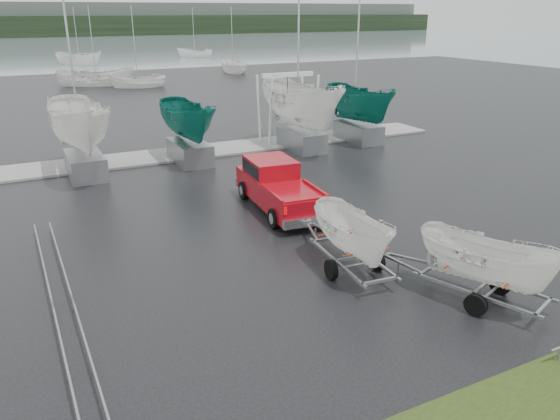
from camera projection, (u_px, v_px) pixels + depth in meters
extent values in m
plane|color=black|center=(320.00, 230.00, 19.85)|extent=(120.00, 120.00, 0.00)
plane|color=gray|center=(50.00, 52.00, 103.57)|extent=(300.00, 300.00, 0.00)
cube|color=gray|center=(201.00, 151.00, 30.72)|extent=(30.00, 3.00, 0.12)
cube|color=black|center=(25.00, 27.00, 161.13)|extent=(300.00, 8.00, 6.00)
cube|color=#4C5651|center=(22.00, 19.00, 167.14)|extent=(300.00, 6.00, 10.00)
cube|color=maroon|center=(279.00, 192.00, 21.65)|extent=(2.37, 5.61, 0.89)
cube|color=maroon|center=(271.00, 168.00, 22.27)|extent=(1.93, 2.31, 0.80)
cube|color=black|center=(271.00, 167.00, 22.26)|extent=(1.94, 2.08, 0.52)
cube|color=silver|center=(308.00, 222.00, 19.33)|extent=(1.91, 0.34, 0.33)
cylinder|color=black|center=(244.00, 190.00, 23.03)|extent=(0.35, 0.78, 0.75)
cylinder|color=black|center=(283.00, 185.00, 23.65)|extent=(0.35, 0.78, 0.75)
cylinder|color=black|center=(275.00, 218.00, 19.91)|extent=(0.35, 0.78, 0.75)
cylinder|color=black|center=(319.00, 212.00, 20.53)|extent=(0.35, 0.78, 0.75)
cube|color=gray|center=(336.00, 261.00, 16.35)|extent=(0.41, 3.59, 0.08)
cube|color=gray|center=(368.00, 255.00, 16.73)|extent=(0.41, 3.59, 0.08)
cylinder|color=gray|center=(355.00, 265.00, 16.42)|extent=(1.60, 0.23, 0.08)
cylinder|color=black|center=(331.00, 270.00, 16.14)|extent=(0.23, 0.61, 0.60)
cylinder|color=black|center=(378.00, 261.00, 16.70)|extent=(0.23, 0.61, 0.60)
imported|color=white|center=(355.00, 196.00, 15.86)|extent=(1.60, 1.64, 3.91)
cube|color=#EB4007|center=(340.00, 232.00, 17.05)|extent=(1.55, 0.18, 0.03)
cube|color=#EB4007|center=(366.00, 252.00, 15.66)|extent=(1.55, 0.18, 0.03)
cube|color=gray|center=(473.00, 294.00, 14.45)|extent=(1.30, 3.41, 0.08)
cube|color=gray|center=(491.00, 280.00, 15.21)|extent=(1.30, 3.41, 0.08)
cylinder|color=gray|center=(489.00, 294.00, 14.75)|extent=(1.53, 0.62, 0.08)
cylinder|color=black|center=(476.00, 305.00, 14.21)|extent=(0.37, 0.63, 0.60)
cylinder|color=black|center=(501.00, 284.00, 15.30)|extent=(0.37, 0.63, 0.60)
imported|color=white|center=(492.00, 218.00, 14.15)|extent=(1.89, 1.92, 3.90)
cube|color=#EB4007|center=(457.00, 260.00, 15.16)|extent=(1.47, 0.57, 0.03)
cube|color=#EB4007|center=(515.00, 278.00, 14.13)|extent=(1.47, 0.57, 0.03)
cylinder|color=silver|center=(271.00, 113.00, 31.07)|extent=(0.16, 0.58, 3.99)
cylinder|color=silver|center=(259.00, 109.00, 32.41)|extent=(0.16, 0.58, 3.99)
cylinder|color=silver|center=(316.00, 109.00, 32.34)|extent=(0.16, 0.58, 3.99)
cylinder|color=silver|center=(303.00, 105.00, 33.68)|extent=(0.16, 0.58, 3.99)
cube|color=silver|center=(288.00, 75.00, 31.69)|extent=(3.30, 0.25, 0.25)
cube|color=gray|center=(85.00, 165.00, 26.11)|extent=(1.60, 3.20, 1.10)
imported|color=white|center=(75.00, 80.00, 24.73)|extent=(2.61, 2.68, 6.93)
cylinder|color=#B2B2B7|center=(65.00, 16.00, 24.21)|extent=(0.10, 0.10, 7.00)
cube|color=gray|center=(190.00, 152.00, 28.52)|extent=(1.60, 3.20, 1.10)
imported|color=#0E6254|center=(186.00, 86.00, 27.34)|extent=(2.15, 2.21, 5.72)
cube|color=gray|center=(302.00, 140.00, 31.15)|extent=(1.60, 3.20, 1.10)
imported|color=white|center=(303.00, 62.00, 29.66)|extent=(2.83, 2.91, 7.53)
cylinder|color=#B2B2B7|center=(299.00, 10.00, 29.17)|extent=(0.10, 0.10, 7.00)
cube|color=gray|center=(358.00, 132.00, 33.14)|extent=(1.60, 3.20, 1.10)
imported|color=#0E6254|center=(361.00, 71.00, 31.90)|extent=(2.31, 2.37, 6.13)
cylinder|color=#B2B2B7|center=(359.00, 20.00, 31.35)|extent=(0.10, 0.10, 7.00)
cylinder|color=gray|center=(60.00, 257.00, 16.85)|extent=(0.06, 6.50, 0.06)
cylinder|color=gray|center=(43.00, 260.00, 16.64)|extent=(0.06, 6.50, 0.06)
cylinder|color=gray|center=(92.00, 362.00, 11.83)|extent=(0.06, 6.50, 0.06)
cylinder|color=gray|center=(67.00, 368.00, 11.61)|extent=(0.06, 6.50, 0.06)
imported|color=white|center=(97.00, 85.00, 58.03)|extent=(3.82, 3.77, 8.08)
cylinder|color=#B2B2B7|center=(92.00, 46.00, 56.66)|extent=(0.08, 0.08, 8.00)
imported|color=white|center=(138.00, 88.00, 56.47)|extent=(2.78, 2.73, 5.85)
cylinder|color=#B2B2B7|center=(135.00, 47.00, 55.09)|extent=(0.08, 0.08, 8.00)
imported|color=white|center=(233.00, 72.00, 70.20)|extent=(2.82, 2.88, 6.82)
cylinder|color=#B2B2B7|center=(232.00, 40.00, 68.82)|extent=(0.08, 0.08, 8.00)
imported|color=white|center=(80.00, 65.00, 80.31)|extent=(4.37, 4.38, 8.16)
cylinder|color=#B2B2B7|center=(76.00, 36.00, 78.93)|extent=(0.08, 0.08, 8.00)
imported|color=white|center=(195.00, 57.00, 92.52)|extent=(3.38, 3.37, 6.28)
cylinder|color=#B2B2B7|center=(194.00, 33.00, 91.15)|extent=(0.08, 0.08, 8.00)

